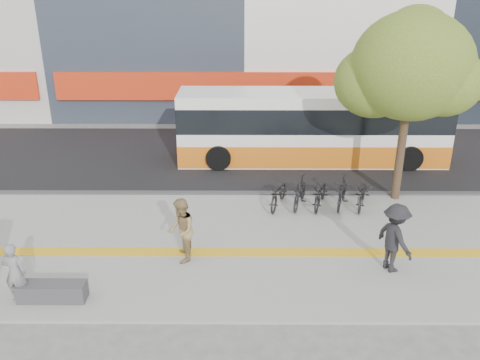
{
  "coord_description": "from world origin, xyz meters",
  "views": [
    {
      "loc": [
        1.91,
        -11.14,
        7.33
      ],
      "look_at": [
        1.85,
        2.0,
        1.85
      ],
      "focal_mm": 37.56,
      "sensor_mm": 36.0,
      "label": 1
    }
  ],
  "objects_px": {
    "street_tree": "(410,68)",
    "pedestrian_tan": "(181,231)",
    "bus": "(312,129)",
    "pedestrian_dark": "(395,238)",
    "bench": "(52,292)",
    "seated_woman": "(15,272)"
  },
  "relations": [
    {
      "from": "bus",
      "to": "seated_woman",
      "type": "relative_size",
      "value": 7.13
    },
    {
      "from": "bus",
      "to": "bench",
      "type": "bearing_deg",
      "value": -127.07
    },
    {
      "from": "street_tree",
      "to": "pedestrian_dark",
      "type": "relative_size",
      "value": 3.38
    },
    {
      "from": "bench",
      "to": "pedestrian_tan",
      "type": "xyz_separation_m",
      "value": [
        2.89,
        1.82,
        0.67
      ]
    },
    {
      "from": "bus",
      "to": "pedestrian_dark",
      "type": "height_order",
      "value": "bus"
    },
    {
      "from": "street_tree",
      "to": "pedestrian_dark",
      "type": "bearing_deg",
      "value": -106.24
    },
    {
      "from": "bench",
      "to": "pedestrian_tan",
      "type": "distance_m",
      "value": 3.48
    },
    {
      "from": "pedestrian_dark",
      "to": "street_tree",
      "type": "bearing_deg",
      "value": -40.62
    },
    {
      "from": "street_tree",
      "to": "pedestrian_dark",
      "type": "xyz_separation_m",
      "value": [
        -1.35,
        -4.65,
        -3.5
      ]
    },
    {
      "from": "bus",
      "to": "pedestrian_dark",
      "type": "distance_m",
      "value": 8.41
    },
    {
      "from": "pedestrian_tan",
      "to": "bench",
      "type": "bearing_deg",
      "value": -63.96
    },
    {
      "from": "street_tree",
      "to": "pedestrian_tan",
      "type": "distance_m",
      "value": 8.81
    },
    {
      "from": "bench",
      "to": "seated_woman",
      "type": "xyz_separation_m",
      "value": [
        -0.8,
        0.0,
        0.53
      ]
    },
    {
      "from": "bench",
      "to": "bus",
      "type": "height_order",
      "value": "bus"
    },
    {
      "from": "bus",
      "to": "pedestrian_tan",
      "type": "height_order",
      "value": "bus"
    },
    {
      "from": "bus",
      "to": "pedestrian_tan",
      "type": "distance_m",
      "value": 9.06
    },
    {
      "from": "bus",
      "to": "pedestrian_dark",
      "type": "xyz_separation_m",
      "value": [
        1.1,
        -8.33,
        -0.39
      ]
    },
    {
      "from": "bench",
      "to": "bus",
      "type": "xyz_separation_m",
      "value": [
        7.33,
        9.7,
        1.1
      ]
    },
    {
      "from": "street_tree",
      "to": "pedestrian_tan",
      "type": "bearing_deg",
      "value": -148.62
    },
    {
      "from": "bench",
      "to": "pedestrian_dark",
      "type": "relative_size",
      "value": 0.86
    },
    {
      "from": "bus",
      "to": "seated_woman",
      "type": "bearing_deg",
      "value": -129.97
    },
    {
      "from": "bench",
      "to": "seated_woman",
      "type": "relative_size",
      "value": 1.06
    }
  ]
}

